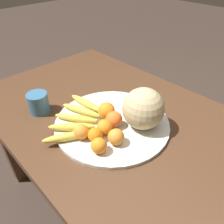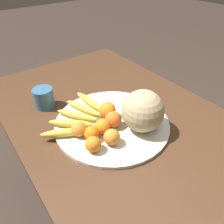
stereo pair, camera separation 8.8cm
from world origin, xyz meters
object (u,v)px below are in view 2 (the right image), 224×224
object	(u,v)px
banana_bunch	(78,116)
orange_back_right	(102,126)
melon	(143,111)
orange_back_left	(93,144)
orange_front_left	(107,110)
orange_mid_center	(92,133)
orange_top_small	(113,119)
fruit_bowl	(112,123)
orange_side_extra	(79,129)
kitchen_table	(132,144)
orange_front_right	(112,137)
ceramic_mug	(44,97)

from	to	relation	value
banana_bunch	orange_back_right	world-z (taller)	orange_back_right
melon	orange_back_left	world-z (taller)	melon
orange_front_left	orange_mid_center	size ratio (longest dim) A/B	1.27
melon	orange_mid_center	world-z (taller)	melon
banana_bunch	orange_top_small	size ratio (longest dim) A/B	4.54
fruit_bowl	melon	world-z (taller)	melon
orange_side_extra	kitchen_table	bearing A→B (deg)	67.02
banana_bunch	orange_front_right	bearing A→B (deg)	153.88
kitchen_table	banana_bunch	world-z (taller)	banana_bunch
fruit_bowl	ceramic_mug	world-z (taller)	ceramic_mug
orange_back_left	melon	bearing A→B (deg)	87.29
fruit_bowl	melon	xyz separation A→B (m)	(0.10, 0.07, 0.09)
melon	ceramic_mug	distance (m)	0.47
orange_mid_center	fruit_bowl	bearing A→B (deg)	106.91
orange_front_right	orange_front_left	bearing A→B (deg)	149.91
orange_front_right	orange_back_right	xyz separation A→B (m)	(-0.07, 0.01, -0.00)
orange_front_left	ceramic_mug	distance (m)	0.31
melon	banana_bunch	bearing A→B (deg)	-138.61
orange_mid_center	melon	bearing A→B (deg)	72.31
orange_mid_center	banana_bunch	bearing A→B (deg)	171.69
orange_top_small	orange_side_extra	world-z (taller)	orange_top_small
kitchen_table	melon	distance (m)	0.19
orange_front_right	orange_mid_center	world-z (taller)	orange_front_right
orange_back_left	ceramic_mug	size ratio (longest dim) A/B	0.46
melon	orange_back_right	distance (m)	0.17
banana_bunch	orange_back_right	size ratio (longest dim) A/B	4.99
orange_front_left	orange_mid_center	bearing A→B (deg)	-59.61
ceramic_mug	banana_bunch	bearing A→B (deg)	19.45
banana_bunch	orange_back_right	bearing A→B (deg)	160.49
orange_top_small	ceramic_mug	size ratio (longest dim) A/B	0.54
banana_bunch	ceramic_mug	bearing A→B (deg)	-14.28
kitchen_table	orange_back_left	size ratio (longest dim) A/B	27.16
ceramic_mug	orange_back_right	bearing A→B (deg)	17.40
orange_back_right	orange_top_small	bearing A→B (deg)	96.31
fruit_bowl	orange_front_right	distance (m)	0.13
orange_side_extra	orange_top_small	bearing A→B (deg)	75.50
melon	orange_front_left	size ratio (longest dim) A/B	2.33
kitchen_table	orange_top_small	xyz separation A→B (m)	(-0.05, -0.07, 0.14)
orange_side_extra	banana_bunch	bearing A→B (deg)	151.72
kitchen_table	orange_front_right	size ratio (longest dim) A/B	25.68
banana_bunch	melon	bearing A→B (deg)	-172.34
orange_back_left	orange_front_left	bearing A→B (deg)	129.43
orange_front_right	orange_mid_center	bearing A→B (deg)	-143.50
orange_back_left	orange_back_right	size ratio (longest dim) A/B	0.95
orange_front_left	orange_front_right	xyz separation A→B (m)	(0.14, -0.08, -0.00)
banana_bunch	orange_top_small	distance (m)	0.15
orange_front_left	orange_side_extra	size ratio (longest dim) A/B	1.20
orange_mid_center	orange_front_right	bearing A→B (deg)	36.50
kitchen_table	orange_mid_center	xyz separation A→B (m)	(-0.04, -0.18, 0.13)
orange_front_left	orange_top_small	size ratio (longest dim) A/B	1.06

